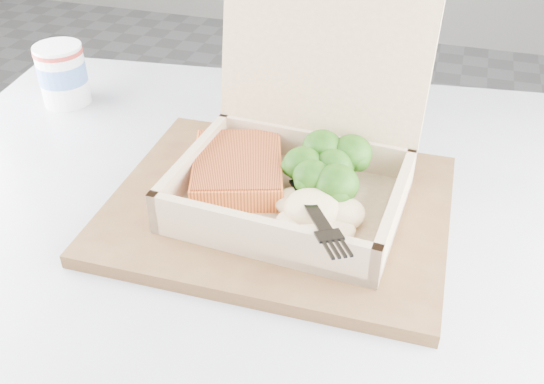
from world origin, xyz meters
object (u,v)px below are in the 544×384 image
(cafe_table, at_px, (233,359))
(paper_cup, at_px, (62,73))
(serving_tray, at_px, (279,207))
(takeout_container, at_px, (301,147))

(cafe_table, distance_m, paper_cup, 0.46)
(serving_tray, height_order, takeout_container, takeout_container)
(cafe_table, distance_m, takeout_container, 0.28)
(takeout_container, distance_m, paper_cup, 0.40)
(serving_tray, bearing_deg, takeout_container, 64.61)
(serving_tray, xyz_separation_m, takeout_container, (0.01, 0.03, 0.06))
(paper_cup, bearing_deg, serving_tray, -23.85)
(cafe_table, xyz_separation_m, takeout_container, (0.05, 0.09, 0.26))
(cafe_table, relative_size, takeout_container, 3.72)
(serving_tray, bearing_deg, paper_cup, 156.15)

